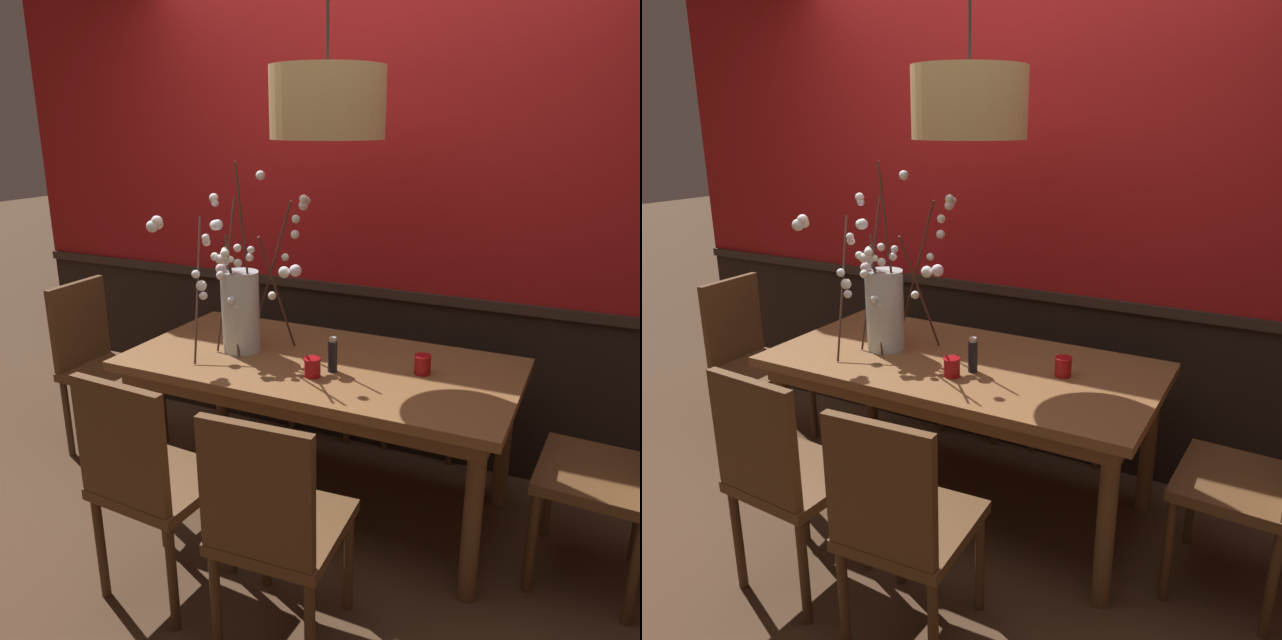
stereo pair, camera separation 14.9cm
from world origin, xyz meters
TOP-DOWN VIEW (x-y plane):
  - ground_plane at (0.00, 0.00)m, footprint 24.00×24.00m
  - back_wall at (0.00, 0.69)m, footprint 4.59×0.14m
  - dining_table at (0.00, 0.00)m, footprint 1.76×0.87m
  - chair_near_side_right at (0.24, -0.87)m, footprint 0.43×0.46m
  - chair_head_east_end at (1.26, -0.02)m, footprint 0.44×0.48m
  - chair_far_side_left at (-0.28, 0.83)m, footprint 0.41×0.42m
  - chair_far_side_right at (0.30, 0.87)m, footprint 0.44×0.42m
  - chair_head_west_end at (-1.33, -0.02)m, footprint 0.44×0.41m
  - chair_near_side_left at (-0.30, -0.85)m, footprint 0.43×0.43m
  - vase_with_blossoms at (-0.39, -0.04)m, footprint 0.65×0.59m
  - candle_holder_nearer_center at (0.05, -0.19)m, footprint 0.07×0.07m
  - candle_holder_nearer_edge at (0.46, 0.04)m, footprint 0.08×0.08m
  - condiment_bottle at (0.10, -0.10)m, footprint 0.04×0.04m
  - pendant_lamp at (0.02, 0.02)m, footprint 0.47×0.47m

SIDE VIEW (x-z plane):
  - ground_plane at x=0.00m, z-range 0.00..0.00m
  - chair_near_side_right at x=0.24m, z-range 0.05..0.97m
  - chair_head_east_end at x=1.26m, z-range 0.07..0.98m
  - chair_near_side_left at x=-0.30m, z-range 0.06..0.99m
  - chair_far_side_left at x=-0.28m, z-range 0.06..0.99m
  - chair_head_west_end at x=-1.33m, z-range 0.06..1.00m
  - chair_far_side_right at x=0.30m, z-range 0.06..1.02m
  - dining_table at x=0.00m, z-range 0.28..1.02m
  - candle_holder_nearer_center at x=0.05m, z-range 0.74..0.82m
  - candle_holder_nearer_edge at x=0.46m, z-range 0.74..0.82m
  - condiment_bottle at x=0.10m, z-range 0.73..0.89m
  - vase_with_blossoms at x=-0.39m, z-range 0.52..1.40m
  - back_wall at x=0.00m, z-range -0.01..2.82m
  - pendant_lamp at x=0.02m, z-range 1.28..2.40m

